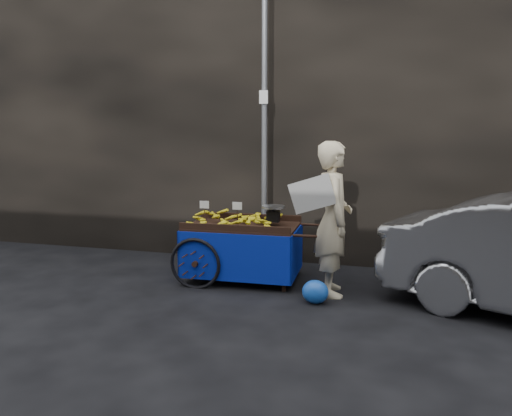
% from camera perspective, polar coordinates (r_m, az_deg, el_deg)
% --- Properties ---
extents(ground, '(80.00, 80.00, 0.00)m').
position_cam_1_polar(ground, '(6.21, -4.78, -9.49)').
color(ground, black).
rests_on(ground, ground).
extents(building_wall, '(13.50, 2.00, 5.00)m').
position_cam_1_polar(building_wall, '(8.31, 3.85, 12.71)').
color(building_wall, black).
rests_on(building_wall, ground).
extents(street_pole, '(0.12, 0.10, 4.00)m').
position_cam_1_polar(street_pole, '(7.04, 0.96, 9.35)').
color(street_pole, slate).
rests_on(street_pole, ground).
extents(banana_cart, '(1.99, 1.02, 1.07)m').
position_cam_1_polar(banana_cart, '(6.51, -1.93, -2.57)').
color(banana_cart, black).
rests_on(banana_cart, ground).
extents(vendor, '(0.81, 0.76, 1.83)m').
position_cam_1_polar(vendor, '(5.97, 8.83, -1.22)').
color(vendor, '#C0B18F').
rests_on(vendor, ground).
extents(plastic_bag, '(0.30, 0.24, 0.27)m').
position_cam_1_polar(plastic_bag, '(5.79, 6.79, -9.50)').
color(plastic_bag, '#184DB4').
rests_on(plastic_bag, ground).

